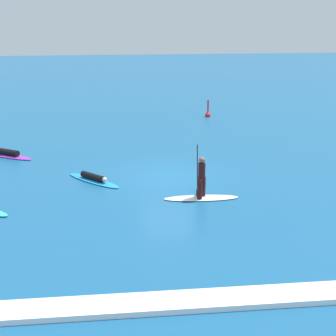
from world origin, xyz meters
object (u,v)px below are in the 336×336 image
surfer_on_purple_board (8,154)px  surfer_on_white_board (201,188)px  marker_buoy (208,114)px  surfer_on_blue_board (94,179)px

surfer_on_purple_board → surfer_on_white_board: bearing=175.0°
surfer_on_white_board → marker_buoy: 15.71m
marker_buoy → surfer_on_purple_board: bearing=-146.1°
surfer_on_purple_board → marker_buoy: 15.15m
surfer_on_purple_board → marker_buoy: size_ratio=2.33×
surfer_on_blue_board → surfer_on_white_board: bearing=14.1°
surfer_on_blue_board → marker_buoy: size_ratio=2.08×
surfer_on_blue_board → marker_buoy: (7.77, 12.80, 0.08)m
surfer_on_purple_board → marker_buoy: marker_buoy is taller
surfer_on_white_board → surfer_on_purple_board: bearing=-34.5°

